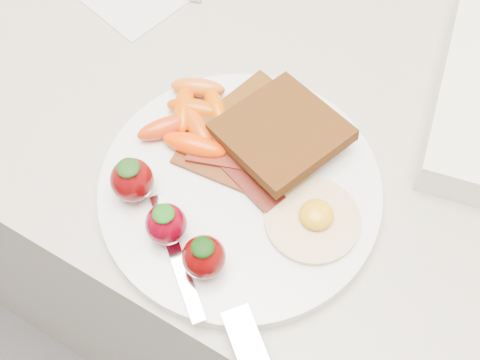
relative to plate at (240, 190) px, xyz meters
The scene contains 9 objects.
counter 0.49m from the plate, 98.45° to the left, with size 2.00×0.60×0.90m, color gray.
plate is the anchor object (origin of this frame).
toast_lower 0.07m from the plate, 102.40° to the left, with size 0.09×0.09×0.01m, color #331B04.
toast_upper 0.07m from the plate, 80.12° to the left, with size 0.10×0.10×0.01m, color black.
fried_egg 0.08m from the plate, ahead, with size 0.11×0.11×0.02m.
bacon_strips 0.02m from the plate, 138.60° to the left, with size 0.12×0.07×0.01m.
baby_carrots 0.09m from the plate, 153.73° to the left, with size 0.10×0.11×0.02m.
strawberries 0.09m from the plate, 115.85° to the right, with size 0.13×0.07×0.05m.
fork 0.11m from the plate, 74.76° to the right, with size 0.17×0.10×0.00m.
Camera 1 is at (0.16, 1.30, 1.42)m, focal length 45.00 mm.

